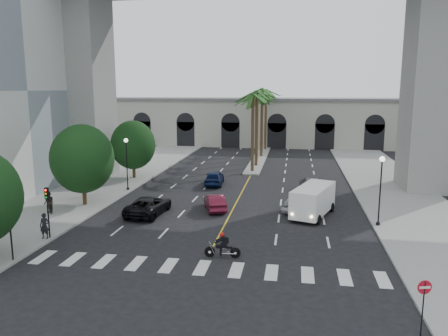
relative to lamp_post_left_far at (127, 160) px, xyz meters
The scene contains 28 objects.
ground 19.91m from the lamp_post_left_far, 54.53° to the right, with size 140.00×140.00×0.00m, color black.
sidewalk_left 4.88m from the lamp_post_left_far, 164.48° to the right, with size 8.00×100.00×0.15m, color gray.
sidewalk_right 26.61m from the lamp_post_left_far, ahead, with size 8.00×100.00×0.15m, color gray.
median 24.97m from the lamp_post_left_far, 62.61° to the left, with size 2.00×24.00×0.20m, color gray.
pier_building 40.65m from the lamp_post_left_far, 73.71° to the left, with size 71.00×10.50×8.50m.
bridge 22.12m from the lamp_post_left_far, 22.04° to the left, with size 75.00×13.00×26.00m.
palm_a 17.56m from the lamp_post_left_far, 46.47° to the left, with size 3.20×3.20×10.30m.
palm_b 20.64m from the lamp_post_left_far, 54.29° to the left, with size 3.20×3.20×10.60m.
palm_c 23.62m from the lamp_post_left_far, 60.75° to the left, with size 3.20×3.20×10.10m.
palm_d 27.40m from the lamp_post_left_far, 64.30° to the left, with size 3.20×3.20×10.90m.
palm_e 30.78m from the lamp_post_left_far, 68.02° to the left, with size 3.20×3.20×10.40m.
palm_f 34.61m from the lamp_post_left_far, 70.07° to the left, with size 3.20×3.20×10.70m.
street_tree_mid 6.29m from the lamp_post_left_far, 104.93° to the right, with size 5.44×5.44×7.21m.
street_tree_far 6.25m from the lamp_post_left_far, 104.93° to the left, with size 5.04×5.04×6.68m.
lamp_post_left_far is the anchor object (origin of this frame).
lamp_post_right 24.16m from the lamp_post_left_far, 19.33° to the right, with size 0.40×0.40×5.35m.
traffic_signal_near 18.51m from the lamp_post_left_far, 89.69° to the right, with size 0.25×0.18×3.65m.
traffic_signal_far 14.52m from the lamp_post_left_far, 89.60° to the right, with size 0.25×0.18×3.65m.
motorcycle_rider 20.19m from the lamp_post_left_far, 51.87° to the right, with size 2.23×0.60×1.60m.
car_a 17.97m from the lamp_post_left_far, 14.35° to the right, with size 1.95×4.84×1.65m, color silver.
car_b 11.54m from the lamp_post_left_far, 28.40° to the right, with size 1.44×4.14×1.37m, color #541021.
car_c 9.30m from the lamp_post_left_far, 57.71° to the right, with size 2.50×5.43×1.51m, color black.
car_d 18.56m from the lamp_post_left_far, ahead, with size 2.13×5.24×1.52m, color slate.
car_e 9.44m from the lamp_post_left_far, 27.59° to the left, with size 1.85×4.60×1.57m, color #0D193F.
cargo_van 19.10m from the lamp_post_left_far, 18.12° to the right, with size 3.87×6.16×2.46m.
pedestrian_a 14.88m from the lamp_post_left_far, 90.39° to the right, with size 0.64×0.42×1.76m, color black.
pedestrian_b 9.90m from the lamp_post_left_far, 108.79° to the right, with size 0.90×0.70×1.85m, color black.
do_not_enter_sign 31.77m from the lamp_post_left_far, 46.36° to the right, with size 0.60×0.18×2.50m.
Camera 1 is at (5.08, -24.73, 10.20)m, focal length 35.00 mm.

